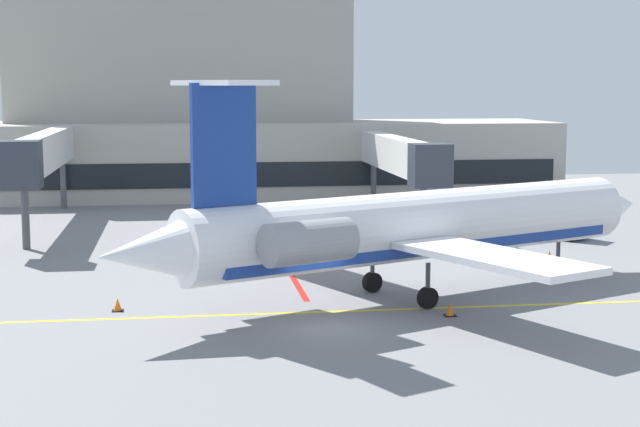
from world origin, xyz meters
name	(u,v)px	position (x,y,z in m)	size (l,w,h in m)	color
ground	(320,327)	(0.00, 0.00, -0.05)	(120.00, 120.00, 0.11)	slate
terminal_building	(206,110)	(-2.97, 46.98, 7.19)	(55.57, 12.78, 19.12)	#ADA89E
jet_bridge_west	(400,156)	(9.85, 29.27, 4.40)	(2.40, 19.97, 5.77)	silver
jet_bridge_east	(42,154)	(-14.04, 27.91, 4.92)	(2.40, 22.66, 6.29)	silver
regional_jet	(411,226)	(4.64, 4.38, 3.19)	(27.41, 19.90, 9.49)	white
baggage_tug	(561,224)	(17.63, 19.36, 0.93)	(4.31, 4.11, 2.00)	#1E4CB2
pushback_tractor	(417,213)	(10.14, 25.31, 0.91)	(2.17, 4.30, 1.97)	#E5B20C
safety_cone_alpha	(316,261)	(1.58, 12.47, 0.25)	(0.47, 0.47, 0.55)	orange
safety_cone_bravo	(450,310)	(5.47, 0.88, 0.25)	(0.47, 0.47, 0.55)	orange
safety_cone_charlie	(118,305)	(-7.95, 3.70, 0.25)	(0.47, 0.47, 0.55)	orange
safety_cone_delta	(549,256)	(14.16, 12.28, 0.25)	(0.47, 0.47, 0.55)	orange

